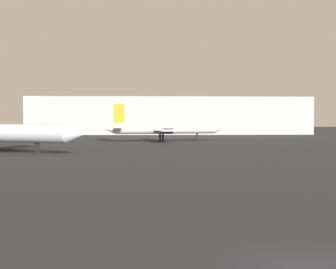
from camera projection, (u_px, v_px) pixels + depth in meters
The scene contains 2 objects.
airplane_distant at pixel (165, 128), 92.79m from camera, with size 28.43×17.47×8.56m.
terminal_building at pixel (169, 116), 147.95m from camera, with size 98.36×22.16×13.00m, color #B7B7B2.
Camera 1 is at (-5.05, -12.61, 4.80)m, focal length 43.37 mm.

